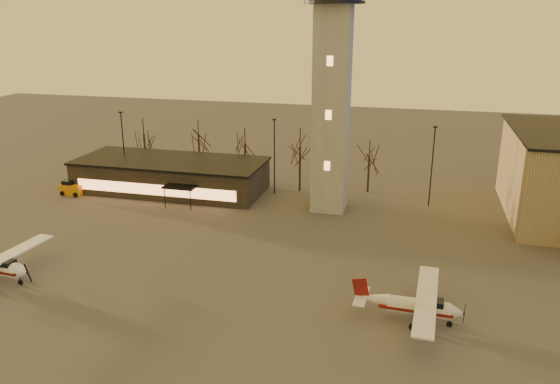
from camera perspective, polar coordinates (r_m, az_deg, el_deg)
name	(u,v)px	position (r m, az deg, el deg)	size (l,w,h in m)	color
ground	(260,342)	(41.45, -2.10, -15.41)	(220.00, 220.00, 0.00)	#464240
control_tower	(332,75)	(64.24, 5.49, 12.12)	(6.80, 6.80, 32.60)	gray
terminal	(171,175)	(75.43, -11.31, 1.75)	(25.40, 12.20, 4.30)	black
light_poles	(335,164)	(67.12, 5.78, 2.88)	(58.50, 12.25, 10.14)	black
tree_row	(245,140)	(77.92, -3.68, 5.46)	(37.20, 9.20, 8.80)	black
cessna_front	(420,310)	(44.52, 14.44, -11.85)	(9.05, 11.44, 3.15)	beige
service_cart	(72,189)	(77.75, -20.89, 0.30)	(3.17, 2.11, 1.95)	#C8790B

